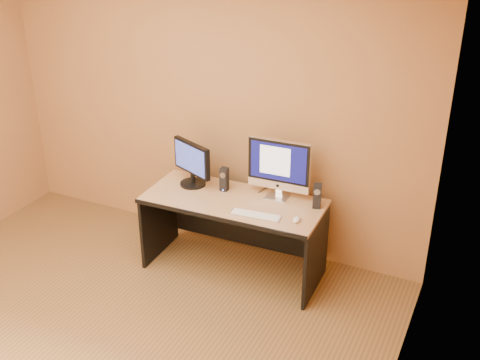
# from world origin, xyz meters

# --- Properties ---
(walls) EXTENTS (4.00, 4.00, 2.60)m
(walls) POSITION_xyz_m (0.00, 0.00, 1.30)
(walls) COLOR #9F6D40
(walls) RESTS_ON ground
(desk) EXTENTS (1.50, 0.69, 0.69)m
(desk) POSITION_xyz_m (0.47, 1.51, 0.34)
(desk) COLOR tan
(desk) RESTS_ON ground
(imac) EXTENTS (0.53, 0.21, 0.51)m
(imac) POSITION_xyz_m (0.78, 1.71, 0.94)
(imac) COLOR silver
(imac) RESTS_ON desk
(second_monitor) EXTENTS (0.50, 0.38, 0.39)m
(second_monitor) POSITION_xyz_m (0.04, 1.62, 0.88)
(second_monitor) COLOR black
(second_monitor) RESTS_ON desk
(speaker_left) EXTENTS (0.07, 0.07, 0.20)m
(speaker_left) POSITION_xyz_m (0.33, 1.64, 0.79)
(speaker_left) COLOR black
(speaker_left) RESTS_ON desk
(speaker_right) EXTENTS (0.08, 0.08, 0.20)m
(speaker_right) POSITION_xyz_m (1.13, 1.68, 0.79)
(speaker_right) COLOR black
(speaker_right) RESTS_ON desk
(keyboard) EXTENTS (0.41, 0.14, 0.02)m
(keyboard) POSITION_xyz_m (0.75, 1.34, 0.69)
(keyboard) COLOR silver
(keyboard) RESTS_ON desk
(mouse) EXTENTS (0.06, 0.10, 0.03)m
(mouse) POSITION_xyz_m (1.07, 1.40, 0.70)
(mouse) COLOR white
(mouse) RESTS_ON desk
(cable_a) EXTENTS (0.12, 0.18, 0.01)m
(cable_a) POSITION_xyz_m (0.80, 1.76, 0.69)
(cable_a) COLOR black
(cable_a) RESTS_ON desk
(cable_b) EXTENTS (0.04, 0.16, 0.01)m
(cable_b) POSITION_xyz_m (0.63, 1.80, 0.69)
(cable_b) COLOR black
(cable_b) RESTS_ON desk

